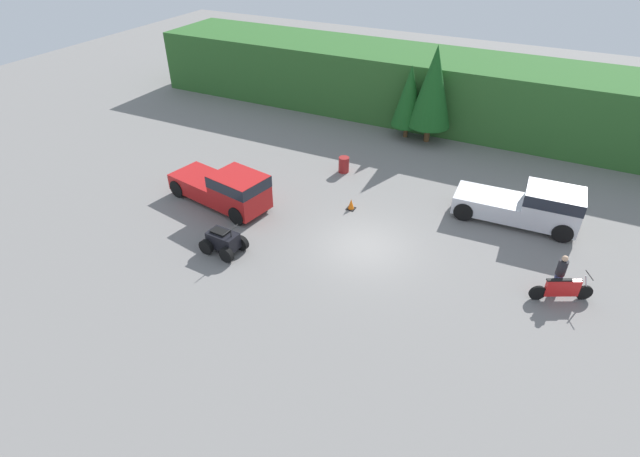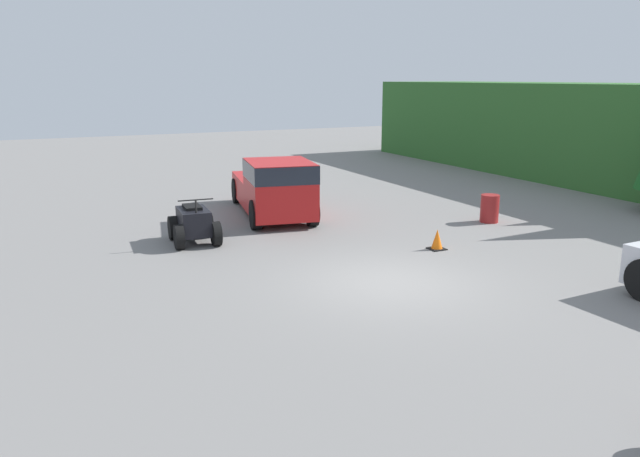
% 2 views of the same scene
% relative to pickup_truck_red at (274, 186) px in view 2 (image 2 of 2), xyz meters
% --- Properties ---
extents(ground_plane, '(80.00, 80.00, 0.00)m').
position_rel_pickup_truck_red_xyz_m(ground_plane, '(7.37, -0.13, -1.03)').
color(ground_plane, slate).
extents(pickup_truck_red, '(5.70, 2.96, 1.96)m').
position_rel_pickup_truck_red_xyz_m(pickup_truck_red, '(0.00, 0.00, 0.00)').
color(pickup_truck_red, red).
rests_on(pickup_truck_red, ground_plane).
extents(quad_atv, '(1.89, 1.35, 1.32)m').
position_rel_pickup_truck_red_xyz_m(quad_atv, '(2.05, -3.22, -0.51)').
color(quad_atv, black).
rests_on(quad_atv, ground_plane).
extents(traffic_cone, '(0.42, 0.42, 0.55)m').
position_rel_pickup_truck_red_xyz_m(traffic_cone, '(5.55, 2.47, -0.78)').
color(traffic_cone, black).
rests_on(traffic_cone, ground_plane).
extents(steel_barrel, '(0.58, 0.58, 0.88)m').
position_rel_pickup_truck_red_xyz_m(steel_barrel, '(3.59, 5.90, -0.59)').
color(steel_barrel, maroon).
rests_on(steel_barrel, ground_plane).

